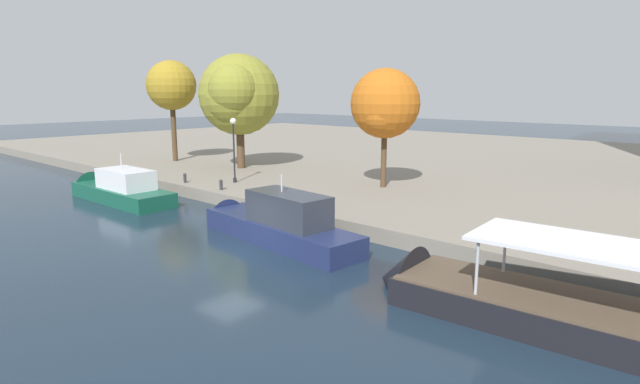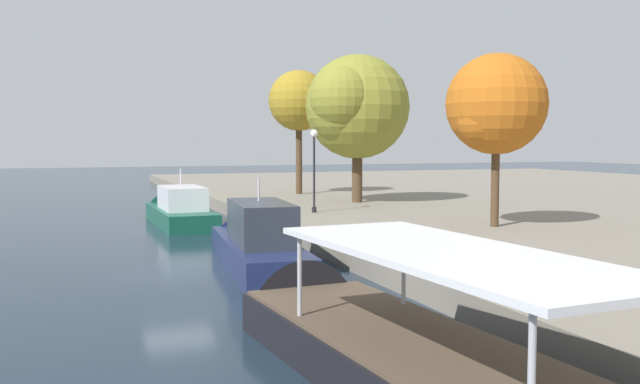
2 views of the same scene
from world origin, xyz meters
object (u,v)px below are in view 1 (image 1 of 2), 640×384
object	(u,v)px
tour_boat_2	(570,321)
tree_0	(237,95)
motor_yacht_1	(274,227)
tree_3	(385,105)
lamp_post	(234,141)
mooring_bollard_1	(221,184)
mooring_bollard_0	(185,177)
motor_yacht_0	(117,192)
tree_1	(171,86)

from	to	relation	value
tour_boat_2	tree_0	distance (m)	32.63
motor_yacht_1	tree_3	xyz separation A→B (m)	(-1.75, 11.81, 5.69)
lamp_post	mooring_bollard_1	bearing A→B (deg)	-56.69
tour_boat_2	mooring_bollard_0	world-z (taller)	tour_boat_2
mooring_bollard_1	motor_yacht_0	bearing A→B (deg)	-141.71
tree_0	tree_1	bearing A→B (deg)	-175.11
tree_0	tree_3	xyz separation A→B (m)	(14.07, 1.14, -0.64)
tour_boat_2	mooring_bollard_1	world-z (taller)	tour_boat_2
mooring_bollard_0	tree_1	size ratio (longest dim) A/B	0.08
motor_yacht_1	tree_0	xyz separation A→B (m)	(-15.82, 10.67, 6.33)
motor_yacht_0	motor_yacht_1	xyz separation A→B (m)	(14.92, 0.62, 0.08)
motor_yacht_0	tree_0	world-z (taller)	tree_0
motor_yacht_1	tour_boat_2	world-z (taller)	motor_yacht_1
tour_boat_2	mooring_bollard_0	bearing A→B (deg)	-13.37
mooring_bollard_1	tree_1	bearing A→B (deg)	158.08
mooring_bollard_1	tree_3	size ratio (longest dim) A/B	0.09
lamp_post	tree_0	distance (m)	7.34
motor_yacht_0	tour_boat_2	world-z (taller)	motor_yacht_0
mooring_bollard_0	tree_3	world-z (taller)	tree_3
tree_0	lamp_post	bearing A→B (deg)	-41.69
mooring_bollard_0	tree_0	distance (m)	9.33
mooring_bollard_0	mooring_bollard_1	world-z (taller)	mooring_bollard_1
tree_0	tree_3	size ratio (longest dim) A/B	1.19
motor_yacht_1	motor_yacht_0	bearing A→B (deg)	7.69
lamp_post	tree_0	bearing A→B (deg)	138.31
motor_yacht_1	mooring_bollard_1	world-z (taller)	motor_yacht_1
motor_yacht_1	mooring_bollard_0	bearing A→B (deg)	-10.37
motor_yacht_0	tree_3	bearing A→B (deg)	-137.47
tree_0	motor_yacht_1	bearing A→B (deg)	-33.99
motor_yacht_0	tree_1	world-z (taller)	tree_1
mooring_bollard_1	tree_0	bearing A→B (deg)	133.72
motor_yacht_1	mooring_bollard_1	size ratio (longest dim) A/B	15.36
tour_boat_2	lamp_post	distance (m)	26.11
motor_yacht_0	tree_3	xyz separation A→B (m)	(13.16, 12.43, 5.77)
mooring_bollard_0	tree_1	world-z (taller)	tree_1
tree_1	lamp_post	bearing A→B (deg)	-15.10
tree_0	tree_1	world-z (taller)	tree_0
motor_yacht_1	tree_3	bearing A→B (deg)	-76.25
lamp_post	motor_yacht_0	bearing A→B (deg)	-120.32
motor_yacht_0	mooring_bollard_1	size ratio (longest dim) A/B	14.40
lamp_post	tree_1	bearing A→B (deg)	164.90
tour_boat_2	tree_0	size ratio (longest dim) A/B	1.52
tour_boat_2	tree_1	bearing A→B (deg)	-19.59
tree_3	lamp_post	bearing A→B (deg)	-148.76
motor_yacht_0	lamp_post	bearing A→B (deg)	-121.15
motor_yacht_1	tree_1	world-z (taller)	tree_1
motor_yacht_1	mooring_bollard_0	distance (m)	13.97
motor_yacht_0	tree_1	xyz separation A→B (m)	(-9.53, 10.55, 7.19)
motor_yacht_1	tree_3	distance (m)	13.23
mooring_bollard_1	tree_1	xyz separation A→B (m)	(-15.16, 6.10, 6.60)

